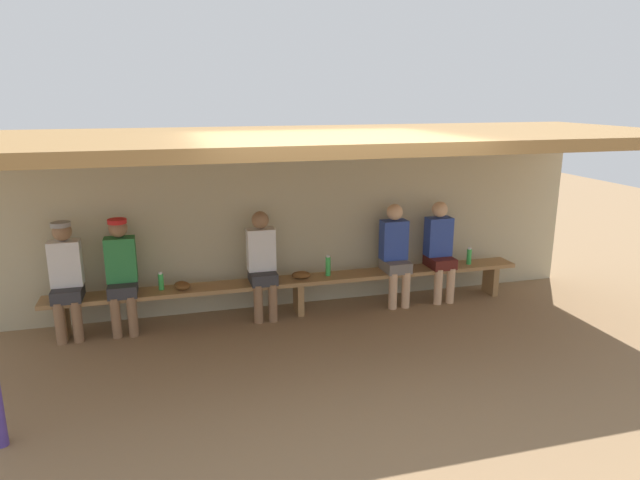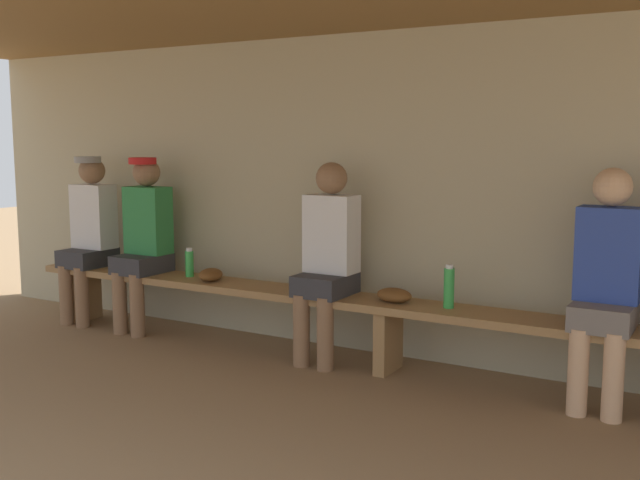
# 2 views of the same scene
# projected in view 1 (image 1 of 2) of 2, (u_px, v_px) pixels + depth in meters

# --- Properties ---
(ground_plane) EXTENTS (24.00, 24.00, 0.00)m
(ground_plane) POSITION_uv_depth(u_px,v_px,m) (334.00, 368.00, 5.76)
(ground_plane) COLOR #8C6D4C
(back_wall) EXTENTS (8.00, 0.20, 2.20)m
(back_wall) POSITION_uv_depth(u_px,v_px,m) (290.00, 221.00, 7.35)
(back_wall) COLOR #B7AD8C
(back_wall) RESTS_ON ground
(dugout_roof) EXTENTS (8.00, 2.80, 0.12)m
(dugout_roof) POSITION_uv_depth(u_px,v_px,m) (316.00, 139.00, 5.85)
(dugout_roof) COLOR olive
(dugout_roof) RESTS_ON back_wall
(bench) EXTENTS (6.00, 0.36, 0.46)m
(bench) POSITION_uv_depth(u_px,v_px,m) (298.00, 284.00, 7.11)
(bench) COLOR #9E7547
(bench) RESTS_ON ground
(player_leftmost) EXTENTS (0.34, 0.42, 1.34)m
(player_leftmost) POSITION_uv_depth(u_px,v_px,m) (121.00, 270.00, 6.49)
(player_leftmost) COLOR #333338
(player_leftmost) RESTS_ON ground
(player_near_post) EXTENTS (0.34, 0.42, 1.34)m
(player_near_post) POSITION_uv_depth(u_px,v_px,m) (262.00, 261.00, 6.91)
(player_near_post) COLOR #333338
(player_near_post) RESTS_ON ground
(player_rightmost) EXTENTS (0.34, 0.42, 1.34)m
(player_rightmost) POSITION_uv_depth(u_px,v_px,m) (440.00, 247.00, 7.53)
(player_rightmost) COLOR #591E19
(player_rightmost) RESTS_ON ground
(player_in_red) EXTENTS (0.34, 0.42, 1.34)m
(player_in_red) POSITION_uv_depth(u_px,v_px,m) (66.00, 274.00, 6.33)
(player_in_red) COLOR #333338
(player_in_red) RESTS_ON ground
(player_in_blue) EXTENTS (0.34, 0.42, 1.34)m
(player_in_blue) POSITION_uv_depth(u_px,v_px,m) (395.00, 250.00, 7.36)
(player_in_blue) COLOR slate
(player_in_blue) RESTS_ON ground
(water_bottle_orange) EXTENTS (0.06, 0.06, 0.22)m
(water_bottle_orange) POSITION_uv_depth(u_px,v_px,m) (161.00, 281.00, 6.67)
(water_bottle_orange) COLOR green
(water_bottle_orange) RESTS_ON bench
(water_bottle_green) EXTENTS (0.06, 0.06, 0.27)m
(water_bottle_green) POSITION_uv_depth(u_px,v_px,m) (328.00, 266.00, 7.18)
(water_bottle_green) COLOR green
(water_bottle_green) RESTS_ON bench
(water_bottle_clear) EXTENTS (0.07, 0.07, 0.23)m
(water_bottle_clear) POSITION_uv_depth(u_px,v_px,m) (469.00, 256.00, 7.67)
(water_bottle_clear) COLOR green
(water_bottle_clear) RESTS_ON bench
(baseball_glove_dark_brown) EXTENTS (0.26, 0.21, 0.09)m
(baseball_glove_dark_brown) POSITION_uv_depth(u_px,v_px,m) (301.00, 275.00, 7.09)
(baseball_glove_dark_brown) COLOR brown
(baseball_glove_dark_brown) RESTS_ON bench
(baseball_glove_worn) EXTENTS (0.26, 0.29, 0.09)m
(baseball_glove_worn) POSITION_uv_depth(u_px,v_px,m) (182.00, 286.00, 6.70)
(baseball_glove_worn) COLOR brown
(baseball_glove_worn) RESTS_ON bench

